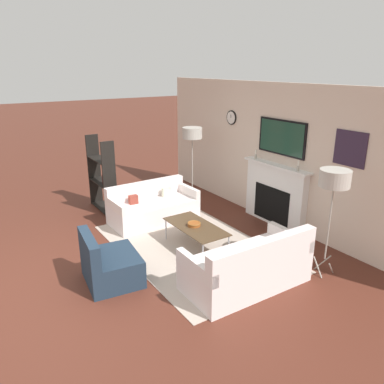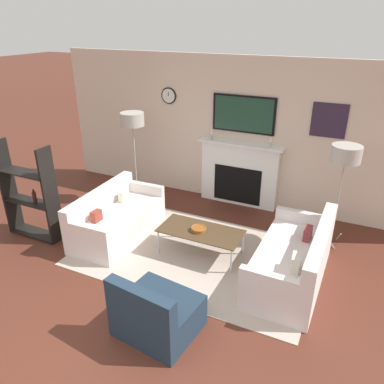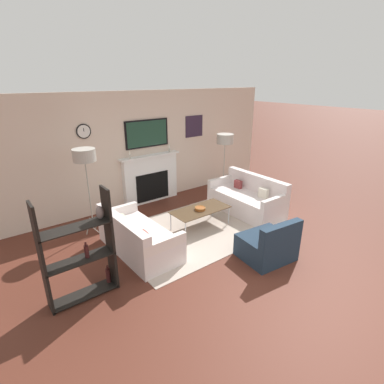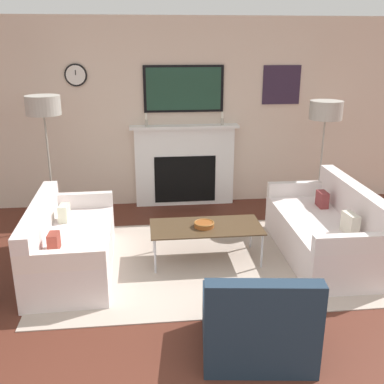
{
  "view_description": "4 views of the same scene",
  "coord_description": "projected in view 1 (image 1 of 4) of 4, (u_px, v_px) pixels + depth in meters",
  "views": [
    {
      "loc": [
        4.87,
        -0.83,
        2.98
      ],
      "look_at": [
        -0.34,
        2.59,
        0.87
      ],
      "focal_mm": 35.0,
      "sensor_mm": 36.0,
      "label": 1
    },
    {
      "loc": [
        1.97,
        -1.95,
        3.25
      ],
      "look_at": [
        -0.28,
        2.82,
        0.79
      ],
      "focal_mm": 35.0,
      "sensor_mm": 36.0,
      "label": 2
    },
    {
      "loc": [
        -3.54,
        -1.96,
        2.95
      ],
      "look_at": [
        -0.03,
        2.58,
        0.76
      ],
      "focal_mm": 28.0,
      "sensor_mm": 36.0,
      "label": 3
    },
    {
      "loc": [
        -0.6,
        -2.14,
        2.36
      ],
      "look_at": [
        -0.08,
        2.54,
        0.77
      ],
      "focal_mm": 42.0,
      "sensor_mm": 36.0,
      "label": 4
    }
  ],
  "objects": [
    {
      "name": "couch_right",
      "position": [
        248.0,
        268.0,
        5.24
      ],
      "size": [
        0.88,
        1.79,
        0.84
      ],
      "color": "silver",
      "rests_on": "ground_plane"
    },
    {
      "name": "floor_lamp_left",
      "position": [
        192.0,
        134.0,
        8.01
      ],
      "size": [
        0.42,
        0.42,
        1.74
      ],
      "color": "#9E998E",
      "rests_on": "ground_plane"
    },
    {
      "name": "decorative_bowl",
      "position": [
        194.0,
        224.0,
        6.31
      ],
      "size": [
        0.23,
        0.23,
        0.06
      ],
      "color": "#9A4E1F",
      "rests_on": "coffee_table"
    },
    {
      "name": "ground_plane",
      "position": [
        51.0,
        290.0,
        5.24
      ],
      "size": [
        60.0,
        60.0,
        0.0
      ],
      "primitive_type": "plane",
      "color": "#54271B"
    },
    {
      "name": "fireplace_wall",
      "position": [
        281.0,
        162.0,
        7.13
      ],
      "size": [
        7.55,
        0.28,
        2.7
      ],
      "color": "beige",
      "rests_on": "ground_plane"
    },
    {
      "name": "shelf_unit",
      "position": [
        102.0,
        177.0,
        7.98
      ],
      "size": [
        0.95,
        0.28,
        1.57
      ],
      "color": "black",
      "rests_on": "ground_plane"
    },
    {
      "name": "floor_lamp_right",
      "position": [
        335.0,
        180.0,
        5.19
      ],
      "size": [
        0.43,
        0.43,
        1.63
      ],
      "color": "#9E998E",
      "rests_on": "ground_plane"
    },
    {
      "name": "area_rug",
      "position": [
        192.0,
        247.0,
        6.47
      ],
      "size": [
        3.48,
        2.23,
        0.01
      ],
      "color": "#B9A799",
      "rests_on": "ground_plane"
    },
    {
      "name": "couch_left",
      "position": [
        153.0,
        208.0,
        7.52
      ],
      "size": [
        0.85,
        1.74,
        0.75
      ],
      "color": "silver",
      "rests_on": "ground_plane"
    },
    {
      "name": "armchair",
      "position": [
        109.0,
        265.0,
        5.38
      ],
      "size": [
        0.93,
        0.84,
        0.77
      ],
      "color": "#1F2F40",
      "rests_on": "ground_plane"
    },
    {
      "name": "coffee_table",
      "position": [
        196.0,
        227.0,
        6.32
      ],
      "size": [
        1.23,
        0.59,
        0.41
      ],
      "color": "#4C3823",
      "rests_on": "ground_plane"
    }
  ]
}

